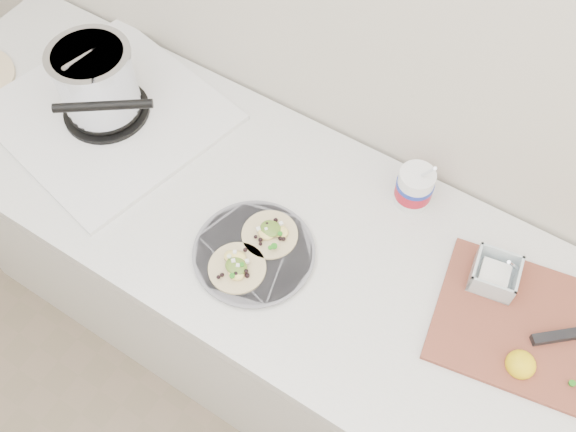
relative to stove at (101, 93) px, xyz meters
The scene contains 5 objects.
counter 0.87m from the stove, ahead, with size 2.44×0.66×0.90m.
stove is the anchor object (origin of this frame).
taco_plate 0.59m from the stove, 14.00° to the right, with size 0.29×0.29×0.04m.
tub 0.83m from the stove, 13.32° to the left, with size 0.09×0.09×0.20m.
cutboard 1.19m from the stove, ahead, with size 0.50×0.39×0.07m.
Camera 1 is at (0.34, 0.74, 2.20)m, focal length 40.00 mm.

